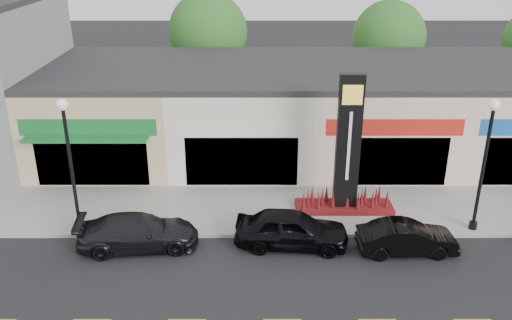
{
  "coord_description": "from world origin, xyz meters",
  "views": [
    {
      "loc": [
        -0.83,
        -16.73,
        11.29
      ],
      "look_at": [
        -0.83,
        4.0,
        2.55
      ],
      "focal_mm": 38.0,
      "sensor_mm": 36.0,
      "label": 1
    }
  ],
  "objects_px": {
    "lamp_west_near": "(69,153)",
    "car_black_sedan": "(292,229)",
    "pylon_sign": "(347,164)",
    "car_dark_sedan": "(138,232)",
    "car_black_conv": "(407,238)",
    "lamp_east_near": "(486,153)"
  },
  "relations": [
    {
      "from": "lamp_west_near",
      "to": "car_black_conv",
      "type": "height_order",
      "value": "lamp_west_near"
    },
    {
      "from": "pylon_sign",
      "to": "car_black_conv",
      "type": "bearing_deg",
      "value": -59.66
    },
    {
      "from": "lamp_east_near",
      "to": "lamp_west_near",
      "type": "bearing_deg",
      "value": 180.0
    },
    {
      "from": "pylon_sign",
      "to": "car_dark_sedan",
      "type": "height_order",
      "value": "pylon_sign"
    },
    {
      "from": "lamp_east_near",
      "to": "pylon_sign",
      "type": "bearing_deg",
      "value": 161.25
    },
    {
      "from": "lamp_west_near",
      "to": "car_black_conv",
      "type": "bearing_deg",
      "value": -6.77
    },
    {
      "from": "car_dark_sedan",
      "to": "car_black_conv",
      "type": "height_order",
      "value": "car_dark_sedan"
    },
    {
      "from": "car_black_sedan",
      "to": "car_black_conv",
      "type": "xyz_separation_m",
      "value": [
        4.35,
        -0.47,
        -0.13
      ]
    },
    {
      "from": "lamp_east_near",
      "to": "car_black_conv",
      "type": "xyz_separation_m",
      "value": [
        -3.11,
        -1.53,
        -2.86
      ]
    },
    {
      "from": "car_dark_sedan",
      "to": "car_black_sedan",
      "type": "xyz_separation_m",
      "value": [
        5.9,
        0.11,
        0.08
      ]
    },
    {
      "from": "pylon_sign",
      "to": "car_dark_sedan",
      "type": "bearing_deg",
      "value": -161.09
    },
    {
      "from": "car_dark_sedan",
      "to": "car_black_sedan",
      "type": "bearing_deg",
      "value": -95.23
    },
    {
      "from": "lamp_west_near",
      "to": "car_black_sedan",
      "type": "height_order",
      "value": "lamp_west_near"
    },
    {
      "from": "lamp_east_near",
      "to": "pylon_sign",
      "type": "xyz_separation_m",
      "value": [
        -5.0,
        1.7,
        -1.2
      ]
    },
    {
      "from": "lamp_west_near",
      "to": "car_dark_sedan",
      "type": "relative_size",
      "value": 1.19
    },
    {
      "from": "car_dark_sedan",
      "to": "car_black_sedan",
      "type": "relative_size",
      "value": 1.05
    },
    {
      "from": "lamp_east_near",
      "to": "car_black_sedan",
      "type": "height_order",
      "value": "lamp_east_near"
    },
    {
      "from": "lamp_west_near",
      "to": "car_black_sedan",
      "type": "xyz_separation_m",
      "value": [
        8.54,
        -1.06,
        -2.73
      ]
    },
    {
      "from": "pylon_sign",
      "to": "car_dark_sedan",
      "type": "xyz_separation_m",
      "value": [
        -8.36,
        -2.86,
        -1.61
      ]
    },
    {
      "from": "lamp_west_near",
      "to": "pylon_sign",
      "type": "height_order",
      "value": "pylon_sign"
    },
    {
      "from": "car_dark_sedan",
      "to": "lamp_west_near",
      "type": "bearing_deg",
      "value": 59.85
    },
    {
      "from": "lamp_west_near",
      "to": "car_black_sedan",
      "type": "distance_m",
      "value": 9.03
    }
  ]
}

